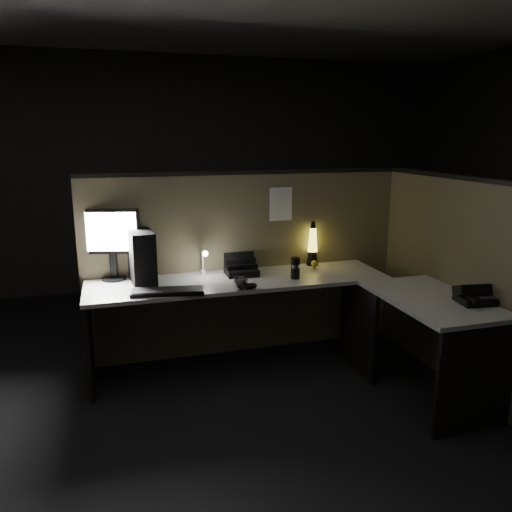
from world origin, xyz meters
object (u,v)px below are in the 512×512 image
object	(u,v)px
desk_phone	(474,295)
keyboard	(168,292)
lava_lamp	(313,247)
pc_tower	(141,256)
monitor	(112,237)

from	to	relation	value
desk_phone	keyboard	bearing A→B (deg)	166.54
keyboard	lava_lamp	bearing A→B (deg)	28.88
pc_tower	monitor	world-z (taller)	monitor
monitor	lava_lamp	size ratio (longest dim) A/B	1.45
monitor	lava_lamp	xyz separation A→B (m)	(1.62, -0.03, -0.17)
monitor	desk_phone	world-z (taller)	monitor
monitor	keyboard	size ratio (longest dim) A/B	1.08
pc_tower	lava_lamp	distance (m)	1.42
lava_lamp	keyboard	bearing A→B (deg)	-160.59
monitor	keyboard	distance (m)	0.67
monitor	keyboard	xyz separation A→B (m)	(0.35, -0.48, -0.32)
monitor	keyboard	bearing A→B (deg)	-39.38
keyboard	desk_phone	xyz separation A→B (m)	(1.91, -0.76, 0.04)
pc_tower	keyboard	xyz separation A→B (m)	(0.15, -0.36, -0.18)
lava_lamp	desk_phone	size ratio (longest dim) A/B	1.51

